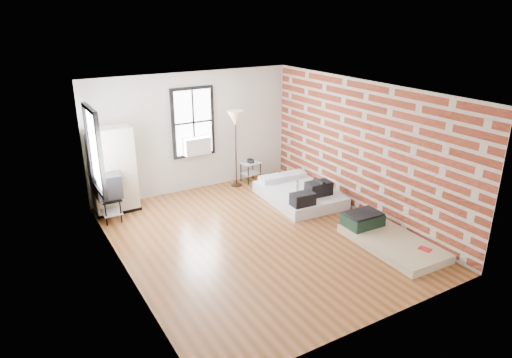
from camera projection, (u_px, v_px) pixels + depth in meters
ground at (258, 237)px, 8.75m from camera, size 6.00×6.00×0.00m
room_shell at (259, 144)px, 8.54m from camera, size 5.02×6.02×2.80m
mattress_main at (300, 193)px, 10.39m from camera, size 1.54×2.02×0.62m
mattress_bare at (385, 237)px, 8.50m from camera, size 1.08×1.98×0.42m
wardrobe at (113, 170)px, 9.61m from camera, size 0.94×0.54×1.84m
side_table at (251, 167)px, 11.47m from camera, size 0.49×0.42×0.59m
floor_lamp at (235, 121)px, 10.77m from camera, size 0.40×0.40×1.88m
tv_stand at (108, 187)px, 9.29m from camera, size 0.51×0.72×1.00m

